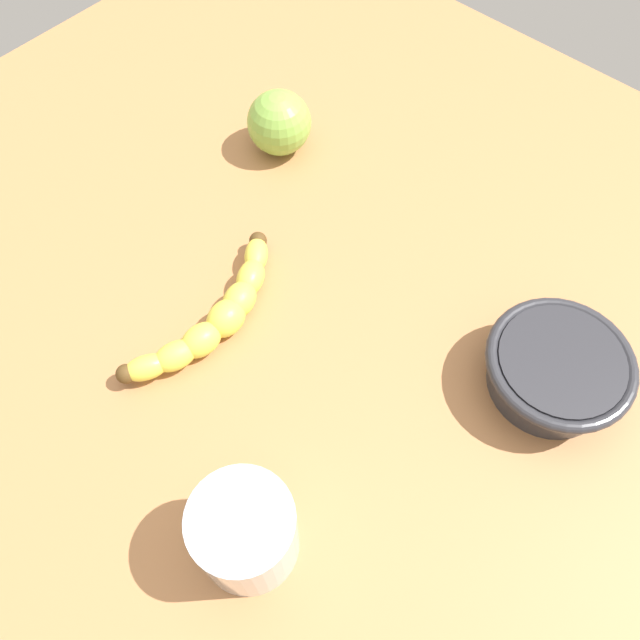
{
  "coord_description": "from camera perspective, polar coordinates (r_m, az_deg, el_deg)",
  "views": [
    {
      "loc": [
        21.65,
        -17.85,
        58.88
      ],
      "look_at": [
        0.33,
        5.93,
        5.0
      ],
      "focal_mm": 35.87,
      "sensor_mm": 36.0,
      "label": 1
    }
  ],
  "objects": [
    {
      "name": "banana",
      "position": [
        0.64,
        -9.35,
        0.37
      ],
      "size": [
        7.42,
        21.38,
        3.46
      ],
      "rotation": [
        0.0,
        0.0,
        1.66
      ],
      "color": "#E7D948",
      "rests_on": "wooden_tabletop"
    },
    {
      "name": "green_apple_fruit",
      "position": [
        0.78,
        -3.66,
        17.16
      ],
      "size": [
        7.52,
        7.52,
        7.52
      ],
      "primitive_type": "sphere",
      "color": "#84B747",
      "rests_on": "wooden_tabletop"
    },
    {
      "name": "wooden_tabletop",
      "position": [
        0.64,
        -3.79,
        -4.84
      ],
      "size": [
        120.0,
        120.0,
        3.0
      ],
      "primitive_type": "cube",
      "color": "#B47747",
      "rests_on": "ground"
    },
    {
      "name": "smoothie_glass",
      "position": [
        0.53,
        -6.67,
        -18.33
      ],
      "size": [
        8.31,
        8.31,
        8.59
      ],
      "color": "silver",
      "rests_on": "wooden_tabletop"
    },
    {
      "name": "ceramic_bowl",
      "position": [
        0.63,
        20.32,
        -4.15
      ],
      "size": [
        13.67,
        13.67,
        5.05
      ],
      "color": "#2D2D33",
      "rests_on": "wooden_tabletop"
    }
  ]
}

